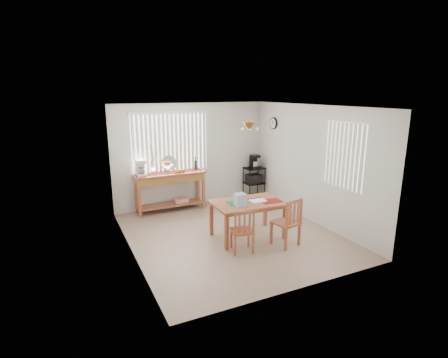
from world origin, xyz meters
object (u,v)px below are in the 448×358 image
chair_left (243,231)px  chair_right (287,222)px  dining_table (248,206)px  cart_items (254,162)px  sideboard (170,182)px  wire_cart (254,180)px

chair_left → chair_right: (0.91, -0.11, 0.05)m
chair_left → dining_table: bearing=53.4°
cart_items → dining_table: (-1.45, -2.24, -0.37)m
chair_right → sideboard: bearing=115.8°
chair_right → wire_cart: bearing=71.7°
wire_cart → cart_items: size_ratio=2.43×
wire_cart → chair_right: bearing=-108.3°
chair_right → chair_left: bearing=173.3°
sideboard → chair_right: bearing=-64.2°
dining_table → chair_right: size_ratio=1.50×
chair_left → chair_right: 0.92m
sideboard → cart_items: size_ratio=4.80×
sideboard → chair_right: sideboard is taller
sideboard → dining_table: sideboard is taller
dining_table → wire_cart: bearing=57.0°
sideboard → wire_cart: sideboard is taller
cart_items → chair_left: 3.43m
cart_items → sideboard: bearing=-179.5°
chair_right → cart_items: bearing=71.7°
wire_cart → dining_table: 2.66m
cart_items → dining_table: cart_items is taller
sideboard → wire_cart: (2.36, 0.01, -0.20)m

